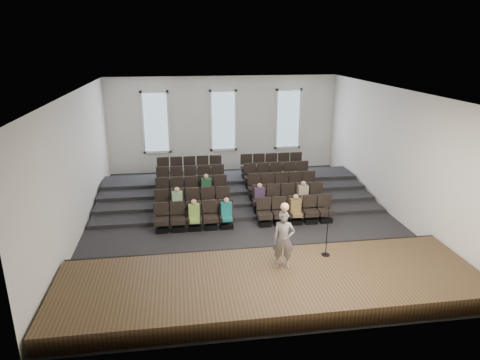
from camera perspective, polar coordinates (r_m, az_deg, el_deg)
name	(u,v)px	position (r m, az deg, el deg)	size (l,w,h in m)	color
ground	(243,220)	(16.84, 0.44, -5.38)	(14.00, 14.00, 0.00)	black
ceiling	(244,91)	(15.54, 0.48, 11.83)	(12.00, 14.00, 0.02)	white
wall_back	(223,124)	(22.80, -2.25, 7.45)	(12.00, 0.04, 5.00)	silver
wall_front	(292,242)	(9.55, 6.96, -8.17)	(12.00, 0.04, 5.00)	silver
wall_left	(76,165)	(16.25, -21.03, 1.86)	(0.04, 14.00, 5.00)	silver
wall_right	(394,153)	(17.91, 19.90, 3.42)	(0.04, 14.00, 5.00)	silver
stage	(271,284)	(12.27, 4.17, -13.71)	(11.80, 3.60, 0.50)	#46341E
stage_lip	(259,254)	(13.77, 2.58, -9.88)	(11.80, 0.06, 0.52)	black
risers	(233,189)	(19.69, -0.96, -1.22)	(11.80, 4.80, 0.60)	black
seating_rows	(238,191)	(18.00, -0.30, -1.46)	(6.80, 4.70, 1.67)	black
windows	(223,121)	(22.69, -2.24, 7.91)	(8.44, 0.10, 3.24)	white
audience	(238,200)	(16.65, -0.28, -2.72)	(5.45, 2.64, 1.10)	#80AC44
speaker	(284,240)	(12.27, 5.84, -7.92)	(0.62, 0.40, 1.69)	slate
mic_stand	(326,241)	(13.24, 11.46, -7.97)	(0.26, 0.26, 1.58)	black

